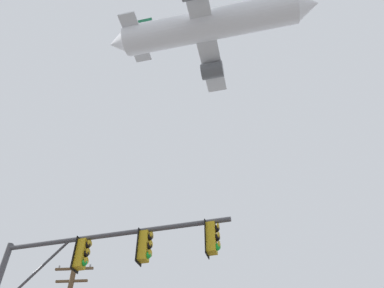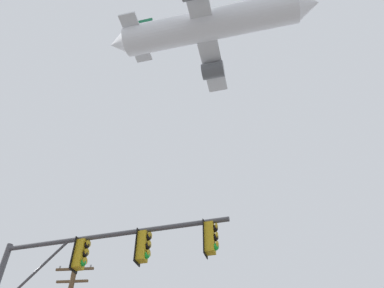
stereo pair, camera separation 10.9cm
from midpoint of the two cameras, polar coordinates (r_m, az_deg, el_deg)
name	(u,v)px [view 2 (the right image)]	position (r m, az deg, el deg)	size (l,w,h in m)	color
signal_pole_near	(79,281)	(11.93, -16.79, -19.52)	(7.42, 1.54, 6.78)	#4C4C51
airplane	(209,25)	(50.25, 2.70, 17.79)	(27.68, 21.39, 7.54)	white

